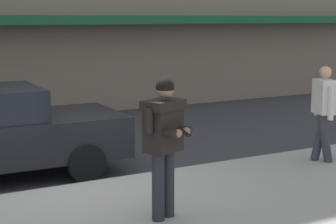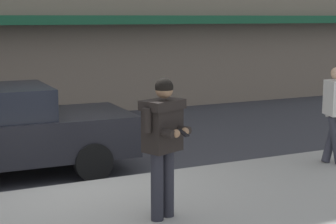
# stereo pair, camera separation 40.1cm
# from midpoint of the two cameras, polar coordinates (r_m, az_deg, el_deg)

# --- Properties ---
(ground_plane) EXTENTS (80.00, 80.00, 0.00)m
(ground_plane) POSITION_cam_midpoint_polar(r_m,az_deg,el_deg) (9.07, -12.19, -7.78)
(ground_plane) COLOR #333338
(curb_paint_line) EXTENTS (28.00, 0.12, 0.01)m
(curb_paint_line) POSITION_cam_midpoint_polar(r_m,az_deg,el_deg) (9.43, -6.43, -6.92)
(curb_paint_line) COLOR silver
(curb_paint_line) RESTS_ON ground
(man_texting_on_phone) EXTENTS (0.61, 0.65, 1.81)m
(man_texting_on_phone) POSITION_cam_midpoint_polar(r_m,az_deg,el_deg) (6.99, -2.06, -2.18)
(man_texting_on_phone) COLOR #23232B
(man_texting_on_phone) RESTS_ON sidewalk
(pedestrian_in_light_coat) EXTENTS (0.41, 0.58, 1.70)m
(pedestrian_in_light_coat) POSITION_cam_midpoint_polar(r_m,az_deg,el_deg) (10.18, 14.47, 0.44)
(pedestrian_in_light_coat) COLOR #33333D
(pedestrian_in_light_coat) RESTS_ON sidewalk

